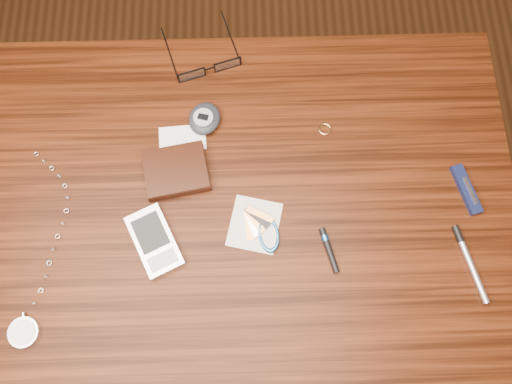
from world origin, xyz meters
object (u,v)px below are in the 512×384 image
(pocket_watch, at_px, (26,325))
(silver_pen, at_px, (468,257))
(pocket_knife, at_px, (466,189))
(pda_phone, at_px, (155,241))
(wallet_and_card, at_px, (176,170))
(pedometer, at_px, (204,119))
(desk, at_px, (241,221))
(eyeglasses, at_px, (209,67))
(notepad_keys, at_px, (262,229))

(pocket_watch, xyz_separation_m, silver_pen, (0.74, 0.09, -0.00))
(pocket_knife, distance_m, silver_pen, 0.12)
(pda_phone, relative_size, silver_pen, 0.99)
(wallet_and_card, distance_m, pedometer, 0.11)
(pocket_knife, xyz_separation_m, silver_pen, (-0.02, -0.12, -0.00))
(desk, relative_size, pocket_watch, 2.88)
(wallet_and_card, height_order, silver_pen, wallet_and_card)
(desk, bearing_deg, eyeglasses, 101.00)
(eyeglasses, bearing_deg, desk, -79.00)
(silver_pen, bearing_deg, wallet_and_card, 161.40)
(pedometer, height_order, notepad_keys, pedometer)
(pocket_watch, xyz_separation_m, pedometer, (0.29, 0.36, 0.01))
(desk, distance_m, eyeglasses, 0.31)
(desk, xyz_separation_m, eyeglasses, (-0.05, 0.28, 0.11))
(eyeglasses, xyz_separation_m, pocket_watch, (-0.30, -0.47, -0.01))
(pedometer, relative_size, notepad_keys, 0.72)
(eyeglasses, distance_m, pedometer, 0.11)
(notepad_keys, xyz_separation_m, silver_pen, (0.35, -0.06, 0.00))
(wallet_and_card, bearing_deg, pedometer, 63.58)
(eyeglasses, xyz_separation_m, silver_pen, (0.45, -0.38, -0.01))
(pocket_watch, relative_size, notepad_keys, 3.13)
(silver_pen, bearing_deg, desk, 165.48)
(desk, relative_size, pda_phone, 7.43)
(wallet_and_card, bearing_deg, silver_pen, -18.60)
(desk, xyz_separation_m, pda_phone, (-0.15, -0.06, 0.11))
(desk, xyz_separation_m, silver_pen, (0.39, -0.10, 0.11))
(wallet_and_card, bearing_deg, pocket_watch, -132.65)
(eyeglasses, relative_size, notepad_keys, 1.46)
(pocket_watch, bearing_deg, desk, 28.89)
(desk, relative_size, eyeglasses, 6.16)
(pedometer, bearing_deg, notepad_keys, -64.54)
(eyeglasses, bearing_deg, notepad_keys, -73.77)
(eyeglasses, height_order, pedometer, same)
(desk, bearing_deg, pedometer, 109.95)
(desk, distance_m, silver_pen, 0.42)
(desk, height_order, pocket_knife, pocket_knife)
(pocket_watch, xyz_separation_m, pda_phone, (0.21, 0.14, 0.00))
(eyeglasses, height_order, pda_phone, eyeglasses)
(pocket_knife, relative_size, silver_pen, 0.71)
(pedometer, bearing_deg, silver_pen, -30.83)
(notepad_keys, bearing_deg, desk, 132.97)
(silver_pen, bearing_deg, pocket_watch, -172.83)
(wallet_and_card, xyz_separation_m, pocket_watch, (-0.24, -0.26, -0.01))
(notepad_keys, bearing_deg, pda_phone, -174.49)
(pda_phone, xyz_separation_m, pedometer, (0.09, 0.23, 0.00))
(notepad_keys, height_order, pocket_knife, pocket_knife)
(wallet_and_card, distance_m, pocket_knife, 0.52)
(eyeglasses, xyz_separation_m, pedometer, (-0.01, -0.11, -0.00))
(pocket_watch, bearing_deg, pedometer, 51.22)
(wallet_and_card, xyz_separation_m, pda_phone, (-0.04, -0.13, -0.00))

